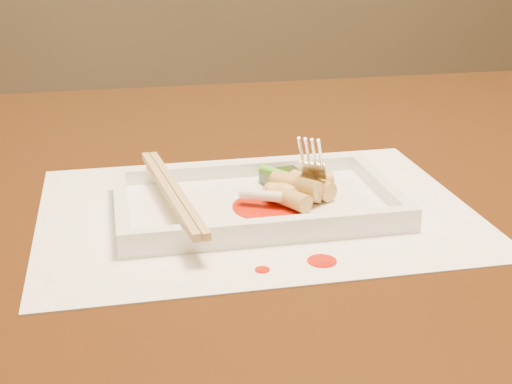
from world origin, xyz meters
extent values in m
cube|color=black|center=(0.00, 0.00, 0.73)|extent=(1.40, 0.90, 0.04)
cube|color=white|center=(-0.08, -0.09, 0.75)|extent=(0.40, 0.30, 0.00)
cylinder|color=#BD1605|center=(-0.05, -0.20, 0.75)|extent=(0.02, 0.02, 0.00)
cylinder|color=#BD1605|center=(-0.10, -0.21, 0.75)|extent=(0.01, 0.01, 0.00)
cube|color=white|center=(-0.08, -0.09, 0.76)|extent=(0.26, 0.16, 0.01)
cube|color=white|center=(-0.08, -0.01, 0.77)|extent=(0.26, 0.01, 0.01)
cube|color=white|center=(-0.08, -0.16, 0.77)|extent=(0.26, 0.01, 0.01)
cube|color=white|center=(-0.20, -0.09, 0.77)|extent=(0.01, 0.14, 0.01)
cube|color=white|center=(0.05, -0.09, 0.77)|extent=(0.01, 0.14, 0.01)
cube|color=black|center=(-0.04, -0.05, 0.77)|extent=(0.04, 0.04, 0.01)
cylinder|color=#EAEACC|center=(-0.07, -0.10, 0.77)|extent=(0.04, 0.03, 0.01)
cylinder|color=green|center=(-0.03, -0.07, 0.77)|extent=(0.06, 0.07, 0.01)
cube|color=tan|center=(-0.16, -0.09, 0.78)|extent=(0.03, 0.21, 0.01)
cube|color=tan|center=(-0.15, -0.09, 0.78)|extent=(0.03, 0.21, 0.01)
cylinder|color=#BD1605|center=(-0.07, -0.10, 0.76)|extent=(0.07, 0.07, 0.00)
cylinder|color=tan|center=(-0.04, -0.10, 0.77)|extent=(0.05, 0.03, 0.02)
cylinder|color=tan|center=(-0.05, -0.11, 0.77)|extent=(0.04, 0.05, 0.02)
cylinder|color=tan|center=(-0.04, -0.09, 0.78)|extent=(0.05, 0.05, 0.02)
cylinder|color=tan|center=(-0.02, -0.06, 0.77)|extent=(0.04, 0.02, 0.02)
cylinder|color=tan|center=(-0.03, -0.08, 0.77)|extent=(0.04, 0.04, 0.02)
cylinder|color=tan|center=(-0.02, -0.09, 0.78)|extent=(0.04, 0.02, 0.02)
cylinder|color=tan|center=(-0.02, -0.08, 0.77)|extent=(0.04, 0.05, 0.02)
camera|label=1|loc=(-0.20, -0.69, 1.01)|focal=50.00mm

